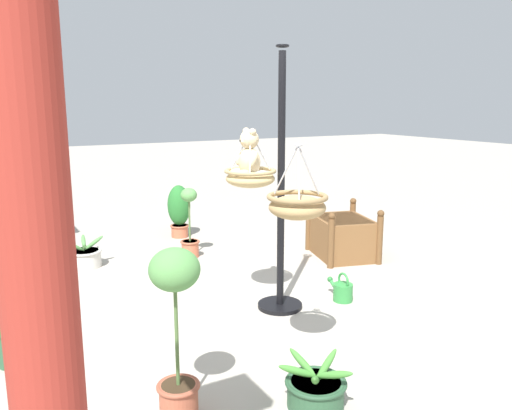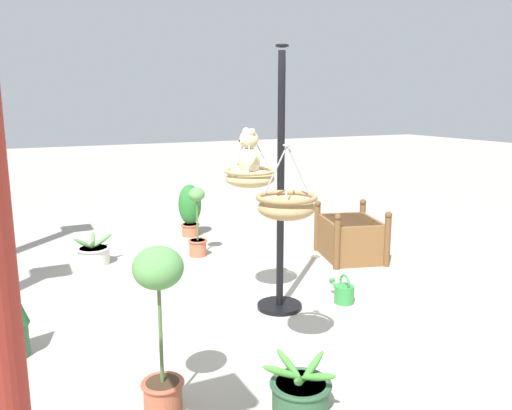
{
  "view_description": "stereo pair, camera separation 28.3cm",
  "coord_description": "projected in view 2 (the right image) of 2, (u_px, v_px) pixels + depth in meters",
  "views": [
    {
      "loc": [
        -4.3,
        2.44,
        2.02
      ],
      "look_at": [
        -0.02,
        0.05,
        1.02
      ],
      "focal_mm": 36.24,
      "sensor_mm": 36.0,
      "label": 1
    },
    {
      "loc": [
        -4.43,
        2.19,
        2.02
      ],
      "look_at": [
        -0.02,
        0.05,
        1.02
      ],
      "focal_mm": 36.24,
      "sensor_mm": 36.0,
      "label": 2
    }
  ],
  "objects": [
    {
      "name": "potted_plant_conical_shrub",
      "position": [
        94.0,
        253.0,
        6.47
      ],
      "size": [
        0.53,
        0.5,
        0.38
      ],
      "color": "beige",
      "rests_on": "ground"
    },
    {
      "name": "potted_plant_trailing_ivy",
      "position": [
        10.0,
        315.0,
        4.07
      ],
      "size": [
        0.28,
        0.28,
        0.69
      ],
      "color": "#2D5638",
      "rests_on": "ground"
    },
    {
      "name": "hanging_basket_with_teddy",
      "position": [
        250.0,
        177.0,
        4.88
      ],
      "size": [
        0.49,
        0.49,
        0.53
      ],
      "color": "tan"
    },
    {
      "name": "potted_plant_fern_front",
      "position": [
        197.0,
        227.0,
        6.76
      ],
      "size": [
        0.26,
        0.26,
        0.92
      ],
      "color": "#BC6042",
      "rests_on": "ground"
    },
    {
      "name": "potted_plant_tall_leafy",
      "position": [
        301.0,
        391.0,
        3.43
      ],
      "size": [
        0.51,
        0.5,
        0.35
      ],
      "color": "#2D5638",
      "rests_on": "ground"
    },
    {
      "name": "hanging_basket_left_high",
      "position": [
        286.0,
        206.0,
        3.63
      ],
      "size": [
        0.43,
        0.43,
        0.53
      ],
      "color": "tan"
    },
    {
      "name": "watering_can",
      "position": [
        344.0,
        293.0,
        5.24
      ],
      "size": [
        0.35,
        0.2,
        0.3
      ],
      "color": "#338C3F",
      "rests_on": "ground"
    },
    {
      "name": "ground_plane",
      "position": [
        260.0,
        303.0,
        5.24
      ],
      "size": [
        40.0,
        40.0,
        0.0
      ],
      "primitive_type": "plane",
      "color": "#A8A093"
    },
    {
      "name": "wooden_planter_box",
      "position": [
        350.0,
        237.0,
        6.68
      ],
      "size": [
        1.05,
        0.93,
        0.69
      ],
      "color": "brown",
      "rests_on": "ground"
    },
    {
      "name": "potted_plant_small_succulent",
      "position": [
        160.0,
        319.0,
        3.27
      ],
      "size": [
        0.32,
        0.32,
        1.13
      ],
      "color": "#AD563D",
      "rests_on": "ground"
    },
    {
      "name": "teddy_bear",
      "position": [
        248.0,
        156.0,
        4.83
      ],
      "size": [
        0.32,
        0.29,
        0.46
      ],
      "color": "#D1B789"
    },
    {
      "name": "potted_plant_flowering_red",
      "position": [
        190.0,
        209.0,
        7.77
      ],
      "size": [
        0.34,
        0.34,
        0.79
      ],
      "color": "#BC6042",
      "rests_on": "ground"
    },
    {
      "name": "display_pole_central",
      "position": [
        280.0,
        231.0,
        4.96
      ],
      "size": [
        0.44,
        0.44,
        2.51
      ],
      "color": "black",
      "rests_on": "ground"
    }
  ]
}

